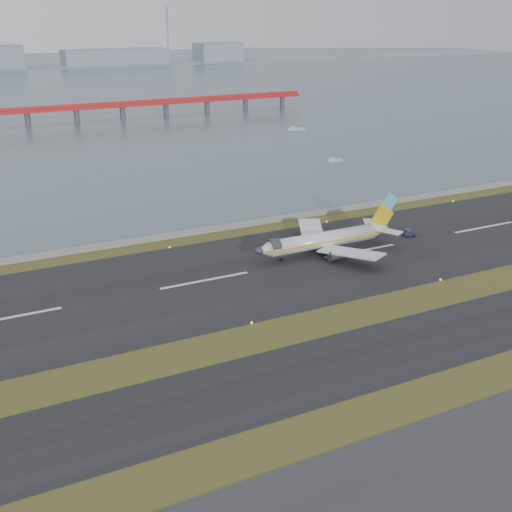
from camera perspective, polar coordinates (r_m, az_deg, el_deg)
name	(u,v)px	position (r m, az deg, el deg)	size (l,w,h in m)	color
ground	(271,341)	(112.67, 1.31, -7.60)	(1000.00, 1000.00, 0.00)	#3D4819
taxiway_strip	(306,374)	(103.62, 4.47, -10.39)	(1000.00, 18.00, 0.10)	black
runway_strip	(205,281)	(137.20, -4.56, -2.20)	(1000.00, 45.00, 0.10)	black
seawall	(159,237)	(163.44, -8.58, 1.67)	(1000.00, 2.50, 1.00)	gray
red_pier	(76,109)	(346.94, -15.72, 12.49)	(260.00, 5.00, 10.20)	red
airliner	(328,239)	(152.29, 6.42, 1.50)	(38.52, 32.89, 12.80)	white
pushback_tug	(408,233)	(168.02, 13.40, 2.01)	(3.27, 2.35, 1.90)	#15213B
workboat_near	(334,160)	(249.40, 6.94, 8.45)	(6.41, 2.33, 1.53)	#B6B6BA
workboat_far	(296,129)	(315.74, 3.54, 11.21)	(8.30, 5.42, 1.93)	#B6B6BA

